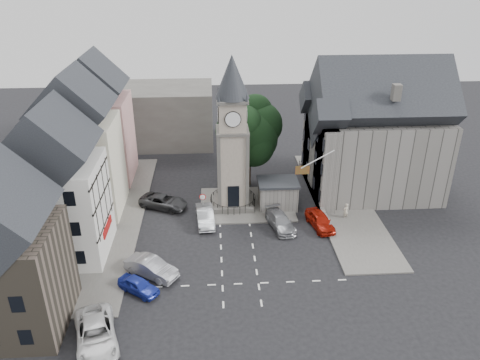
{
  "coord_description": "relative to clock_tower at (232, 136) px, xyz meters",
  "views": [
    {
      "loc": [
        -1.91,
        -36.68,
        24.82
      ],
      "look_at": [
        0.59,
        5.0,
        4.52
      ],
      "focal_mm": 35.0,
      "sensor_mm": 36.0,
      "label": 1
    }
  ],
  "objects": [
    {
      "name": "flagpole",
      "position": [
        8.0,
        -3.99,
        -1.12
      ],
      "size": [
        3.68,
        0.1,
        2.74
      ],
      "color": "white",
      "rests_on": "ground"
    },
    {
      "name": "clock_tower",
      "position": [
        0.0,
        0.0,
        0.0
      ],
      "size": [
        4.86,
        4.86,
        16.25
      ],
      "color": "#4C4944",
      "rests_on": "ground"
    },
    {
      "name": "backdrop_west",
      "position": [
        -12.0,
        20.01,
        -4.12
      ],
      "size": [
        20.0,
        10.0,
        8.0
      ],
      "primitive_type": "cube",
      "color": "#4C4944",
      "rests_on": "ground"
    },
    {
      "name": "car_west_silver",
      "position": [
        -7.5,
        -11.86,
        -7.33
      ],
      "size": [
        4.94,
        4.01,
        1.58
      ],
      "primitive_type": "imported",
      "rotation": [
        0.0,
        0.0,
        1.0
      ],
      "color": "#97989E",
      "rests_on": "ground"
    },
    {
      "name": "ground",
      "position": [
        0.0,
        -7.99,
        -8.12
      ],
      "size": [
        120.0,
        120.0,
        0.0
      ],
      "primitive_type": "plane",
      "color": "black",
      "rests_on": "ground"
    },
    {
      "name": "building_sw_stone",
      "position": [
        -17.0,
        -16.99,
        -2.77
      ],
      "size": [
        8.6,
        7.6,
        10.4
      ],
      "color": "#4D453A",
      "rests_on": "ground"
    },
    {
      "name": "warning_sign_post",
      "position": [
        -3.2,
        -2.56,
        -6.09
      ],
      "size": [
        0.7,
        0.19,
        2.85
      ],
      "color": "black",
      "rests_on": "ground"
    },
    {
      "name": "van_sw_white",
      "position": [
        -10.5,
        -19.46,
        -7.3
      ],
      "size": [
        4.3,
        6.44,
        1.64
      ],
      "primitive_type": "imported",
      "rotation": [
        0.0,
        0.0,
        0.29
      ],
      "color": "silver",
      "rests_on": "ground"
    },
    {
      "name": "car_island_silver",
      "position": [
        -2.99,
        -3.49,
        -7.34
      ],
      "size": [
        2.07,
        4.84,
        1.55
      ],
      "primitive_type": "imported",
      "rotation": [
        0.0,
        0.0,
        0.09
      ],
      "color": "#94989C",
      "rests_on": "ground"
    },
    {
      "name": "pavement_east",
      "position": [
        12.0,
        0.01,
        -8.05
      ],
      "size": [
        6.0,
        26.0,
        0.14
      ],
      "primitive_type": "cube",
      "color": "#595651",
      "rests_on": "ground"
    },
    {
      "name": "car_east_red",
      "position": [
        8.5,
        -4.99,
        -7.36
      ],
      "size": [
        2.71,
        4.73,
        1.52
      ],
      "primitive_type": "imported",
      "rotation": [
        0.0,
        0.0,
        0.22
      ],
      "color": "#991508",
      "rests_on": "ground"
    },
    {
      "name": "pavement_west",
      "position": [
        -12.5,
        -1.99,
        -8.05
      ],
      "size": [
        6.0,
        30.0,
        0.14
      ],
      "primitive_type": "cube",
      "color": "#595651",
      "rests_on": "ground"
    },
    {
      "name": "central_island",
      "position": [
        1.5,
        0.01,
        -8.04
      ],
      "size": [
        10.0,
        8.0,
        0.16
      ],
      "primitive_type": "cube",
      "color": "#595651",
      "rests_on": "ground"
    },
    {
      "name": "terrace_cream",
      "position": [
        -15.5,
        0.01,
        -1.54
      ],
      "size": [
        8.1,
        7.6,
        12.8
      ],
      "color": "#ECE2C5",
      "rests_on": "ground"
    },
    {
      "name": "road_markings",
      "position": [
        0.0,
        -13.49,
        -8.12
      ],
      "size": [
        20.0,
        8.0,
        0.01
      ],
      "primitive_type": "cube",
      "color": "silver",
      "rests_on": "ground"
    },
    {
      "name": "east_building",
      "position": [
        15.59,
        3.01,
        -1.86
      ],
      "size": [
        14.4,
        11.4,
        12.6
      ],
      "color": "slate",
      "rests_on": "ground"
    },
    {
      "name": "stone_shelter",
      "position": [
        4.8,
        -0.49,
        -6.57
      ],
      "size": [
        4.3,
        3.3,
        3.08
      ],
      "color": "slate",
      "rests_on": "ground"
    },
    {
      "name": "car_west_blue",
      "position": [
        -8.3,
        -13.99,
        -7.49
      ],
      "size": [
        3.86,
        3.38,
        1.26
      ],
      "primitive_type": "imported",
      "rotation": [
        0.0,
        0.0,
        0.94
      ],
      "color": "#1C2B9A",
      "rests_on": "ground"
    },
    {
      "name": "town_tree",
      "position": [
        2.0,
        5.01,
        -1.15
      ],
      "size": [
        7.2,
        7.2,
        10.8
      ],
      "color": "black",
      "rests_on": "ground"
    },
    {
      "name": "terrace_tudor",
      "position": [
        -15.5,
        -7.99,
        -1.93
      ],
      "size": [
        8.1,
        7.6,
        12.0
      ],
      "color": "silver",
      "rests_on": "ground"
    },
    {
      "name": "car_island_east",
      "position": [
        4.52,
        -4.84,
        -7.42
      ],
      "size": [
        3.06,
        5.17,
        1.4
      ],
      "primitive_type": "imported",
      "rotation": [
        0.0,
        0.0,
        0.24
      ],
      "color": "gray",
      "rests_on": "ground"
    },
    {
      "name": "car_west_grey",
      "position": [
        -7.5,
        0.01,
        -7.4
      ],
      "size": [
        5.7,
        4.18,
        1.44
      ],
      "primitive_type": "imported",
      "rotation": [
        0.0,
        0.0,
        1.18
      ],
      "color": "#2F2F31",
      "rests_on": "ground"
    },
    {
      "name": "pedestrian",
      "position": [
        11.5,
        -3.5,
        -7.24
      ],
      "size": [
        0.75,
        0.63,
        1.76
      ],
      "primitive_type": "imported",
      "rotation": [
        0.0,
        0.0,
        3.54
      ],
      "color": "#BDB49C",
      "rests_on": "ground"
    },
    {
      "name": "east_boundary_wall",
      "position": [
        9.2,
        2.01,
        -7.67
      ],
      "size": [
        0.4,
        16.0,
        0.9
      ],
      "primitive_type": "cube",
      "color": "slate",
      "rests_on": "ground"
    },
    {
      "name": "terrace_pink",
      "position": [
        -15.5,
        8.01,
        -1.54
      ],
      "size": [
        8.1,
        7.6,
        12.8
      ],
      "color": "tan",
      "rests_on": "ground"
    }
  ]
}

